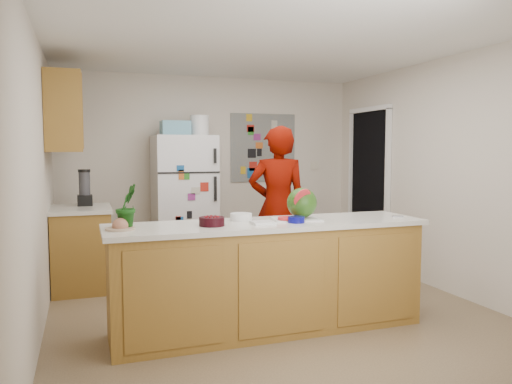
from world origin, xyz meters
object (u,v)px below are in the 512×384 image
object	(u,v)px
person	(278,207)
watermelon	(302,203)
refrigerator	(184,203)
cherry_bowl	(212,221)

from	to	relation	value
person	watermelon	xyz separation A→B (m)	(-0.24, -1.17, 0.17)
refrigerator	watermelon	bearing A→B (deg)	-75.91
watermelon	cherry_bowl	distance (m)	0.85
person	cherry_bowl	xyz separation A→B (m)	(-1.07, -1.28, 0.07)
watermelon	cherry_bowl	world-z (taller)	watermelon
person	cherry_bowl	size ratio (longest dim) A/B	8.81
watermelon	cherry_bowl	bearing A→B (deg)	-172.18
refrigerator	person	size ratio (longest dim) A/B	0.96
person	watermelon	world-z (taller)	person
cherry_bowl	watermelon	bearing A→B (deg)	7.82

